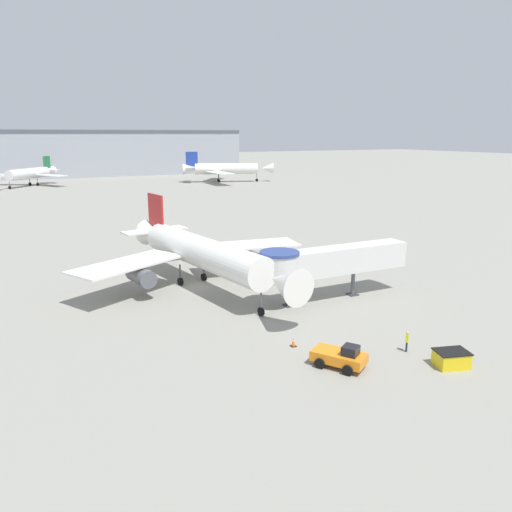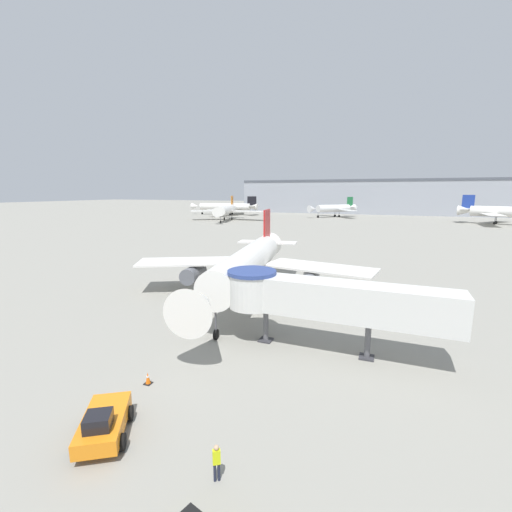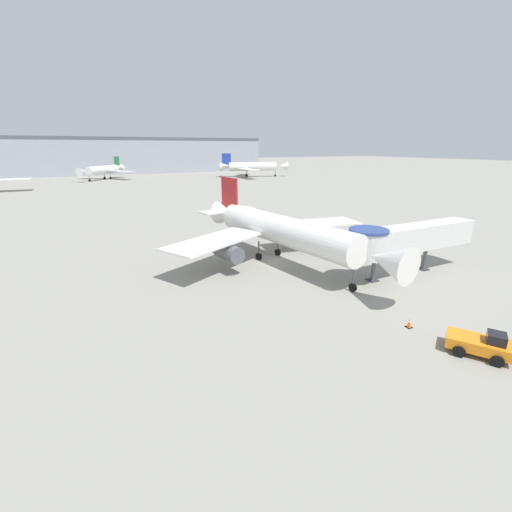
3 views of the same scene
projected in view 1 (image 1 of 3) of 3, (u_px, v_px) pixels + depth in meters
The scene contains 12 objects.
ground_plane at pixel (197, 286), 59.13m from camera, with size 800.00×800.00×0.00m, color gray.
main_airplane at pixel (200, 253), 57.96m from camera, with size 29.76×32.34×9.86m.
jet_bridge at pixel (325, 261), 53.35m from camera, with size 17.80×4.09×6.00m.
pushback_tug_orange at pixel (340, 357), 38.57m from camera, with size 3.89×4.55×1.92m.
service_container_yellow at pixel (451, 359), 38.69m from camera, with size 2.98×2.51×1.28m.
traffic_cone_apron_front at pixel (321, 363), 38.78m from camera, with size 0.38×0.38×0.63m.
traffic_cone_starboard_wing at pixel (290, 274), 63.34m from camera, with size 0.42×0.42×0.69m.
traffic_cone_near_nose at pixel (293, 342), 42.41m from camera, with size 0.48×0.48×0.79m.
ground_crew_marshaller at pixel (407, 340), 41.23m from camera, with size 0.39×0.35×1.76m.
background_jet_green_tail at pixel (29, 174), 170.77m from camera, with size 23.12×23.39×9.84m.
background_jet_blue_tail at pixel (224, 169), 185.73m from camera, with size 33.14×33.06×11.17m.
terminal_building at pixel (64, 153), 210.76m from camera, with size 151.05×28.11×19.16m.
Camera 1 is at (-19.39, -53.58, 17.63)m, focal length 35.00 mm.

